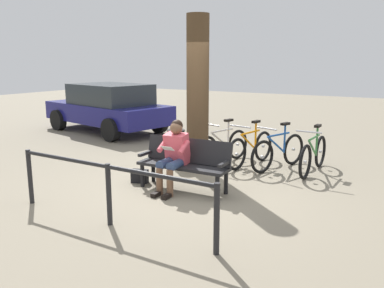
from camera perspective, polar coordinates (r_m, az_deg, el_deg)
name	(u,v)px	position (r m, az deg, el deg)	size (l,w,h in m)	color
ground_plane	(183,190)	(6.86, -1.23, -6.55)	(40.00, 40.00, 0.00)	gray
bench	(185,160)	(6.77, -0.97, -2.34)	(1.62, 0.54, 0.87)	black
person_reading	(174,152)	(6.65, -2.61, -1.20)	(0.50, 0.78, 1.20)	#D84C59
handbag	(140,176)	(7.28, -7.50, -4.57)	(0.30, 0.14, 0.24)	black
tree_trunk	(198,95)	(7.78, 0.82, 7.06)	(0.44, 0.44, 3.03)	#4C3823
litter_bin	(176,148)	(8.33, -2.28, -0.51)	(0.37, 0.37, 0.76)	slate
bicycle_red	(313,155)	(8.12, 16.97, -1.52)	(0.48, 1.68, 0.94)	black
bicycle_black	(279,152)	(8.25, 12.28, -1.06)	(0.66, 1.61, 0.94)	black
bicycle_blue	(251,149)	(8.41, 8.38, -0.66)	(0.49, 1.66, 0.94)	black
bicycle_green	(223,147)	(8.56, 4.42, -0.36)	(0.57, 1.64, 0.94)	black
railing_fence	(108,182)	(5.38, -11.89, -5.37)	(3.29, 0.09, 0.85)	black
parked_car	(108,107)	(12.53, -11.89, 5.24)	(4.47, 2.64, 1.47)	navy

